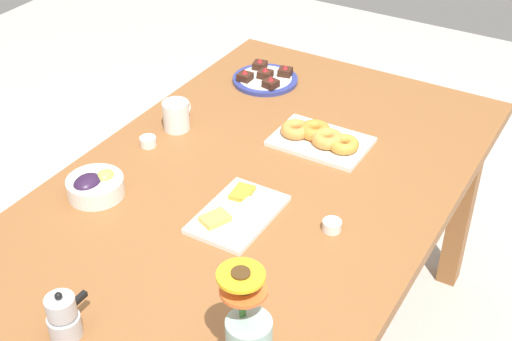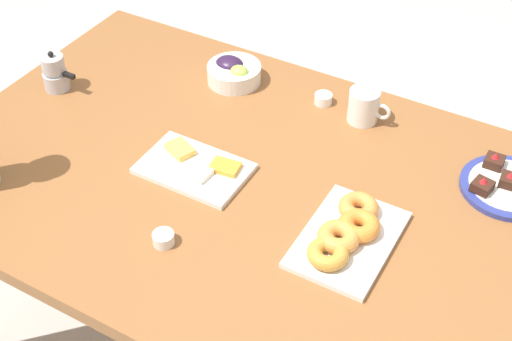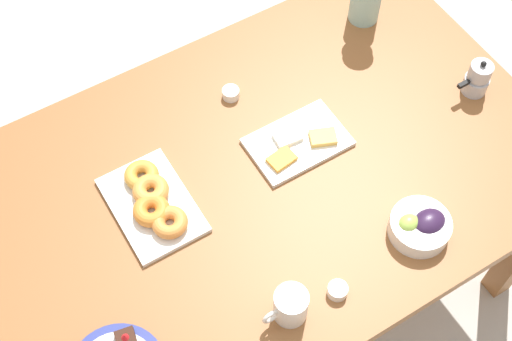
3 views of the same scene
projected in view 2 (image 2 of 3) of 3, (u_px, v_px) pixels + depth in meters
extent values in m
cube|color=brown|center=(256.00, 189.00, 1.71)|extent=(1.60, 1.00, 0.04)
cube|color=brown|center=(137.00, 125.00, 2.49)|extent=(0.07, 0.07, 0.70)
cylinder|color=white|center=(364.00, 106.00, 1.85)|extent=(0.08, 0.08, 0.09)
cylinder|color=brown|center=(365.00, 93.00, 1.82)|extent=(0.07, 0.07, 0.00)
torus|color=white|center=(382.00, 112.00, 1.83)|extent=(0.05, 0.01, 0.05)
cylinder|color=white|center=(234.00, 74.00, 2.00)|extent=(0.15, 0.15, 0.05)
ellipsoid|color=#2D1938|center=(230.00, 64.00, 1.99)|extent=(0.08, 0.07, 0.04)
ellipsoid|color=#9EC14C|center=(239.00, 72.00, 1.96)|extent=(0.05, 0.05, 0.04)
cube|color=white|center=(194.00, 169.00, 1.72)|extent=(0.26, 0.17, 0.01)
cube|color=#EFB74C|center=(180.00, 149.00, 1.75)|extent=(0.08, 0.07, 0.02)
cube|color=white|center=(196.00, 172.00, 1.69)|extent=(0.07, 0.06, 0.01)
cube|color=orange|center=(225.00, 167.00, 1.71)|extent=(0.08, 0.06, 0.01)
cube|color=white|center=(348.00, 239.00, 1.55)|extent=(0.19, 0.28, 0.01)
torus|color=gold|center=(328.00, 254.00, 1.49)|extent=(0.10, 0.10, 0.03)
torus|color=#DD8D3E|center=(338.00, 237.00, 1.52)|extent=(0.12, 0.12, 0.04)
torus|color=orange|center=(359.00, 226.00, 1.55)|extent=(0.11, 0.11, 0.04)
torus|color=orange|center=(359.00, 208.00, 1.59)|extent=(0.11, 0.11, 0.03)
cylinder|color=white|center=(323.00, 99.00, 1.93)|extent=(0.05, 0.05, 0.03)
cylinder|color=#C68923|center=(324.00, 96.00, 1.92)|extent=(0.04, 0.04, 0.01)
cylinder|color=white|center=(163.00, 238.00, 1.54)|extent=(0.05, 0.05, 0.03)
cylinder|color=maroon|center=(163.00, 235.00, 1.54)|extent=(0.04, 0.04, 0.01)
cylinder|color=navy|center=(507.00, 187.00, 1.67)|extent=(0.22, 0.22, 0.01)
cylinder|color=white|center=(508.00, 187.00, 1.67)|extent=(0.18, 0.18, 0.01)
cube|color=#381E14|center=(494.00, 161.00, 1.71)|extent=(0.04, 0.04, 0.02)
cone|color=red|center=(496.00, 155.00, 1.70)|extent=(0.02, 0.02, 0.01)
cube|color=#381E14|center=(482.00, 186.00, 1.65)|extent=(0.05, 0.05, 0.02)
cone|color=red|center=(484.00, 180.00, 1.63)|extent=(0.02, 0.02, 0.01)
cube|color=#381E14|center=(510.00, 181.00, 1.66)|extent=(0.05, 0.05, 0.02)
cone|color=red|center=(511.00, 175.00, 1.65)|extent=(0.02, 0.02, 0.01)
cylinder|color=#B7B7BC|center=(57.00, 81.00, 1.97)|extent=(0.07, 0.07, 0.05)
cylinder|color=#B7B7BC|center=(55.00, 72.00, 1.95)|extent=(0.05, 0.05, 0.01)
cylinder|color=#B7B7BC|center=(53.00, 64.00, 1.93)|extent=(0.06, 0.06, 0.04)
sphere|color=black|center=(51.00, 54.00, 1.91)|extent=(0.02, 0.02, 0.02)
cube|color=black|center=(69.00, 75.00, 1.93)|extent=(0.04, 0.01, 0.01)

